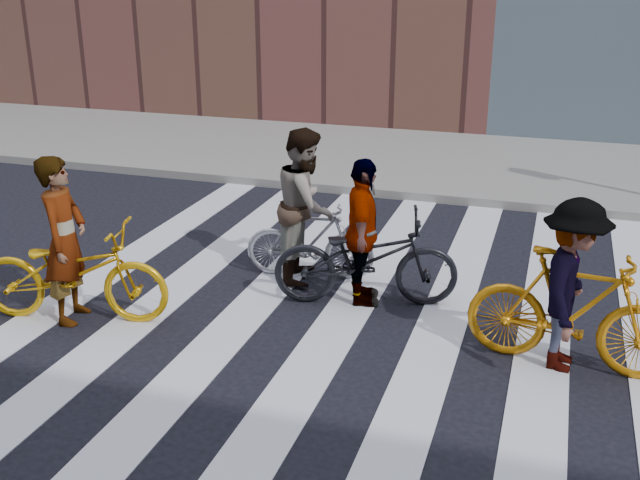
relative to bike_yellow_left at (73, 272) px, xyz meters
The scene contains 11 objects.
ground 3.52m from the bike_yellow_left, ahead, with size 100.00×100.00×0.00m, color black.
sidewalk_far 8.80m from the bike_yellow_left, 67.07° to the left, with size 100.00×5.00×0.15m, color slate.
zebra_crosswalk 3.52m from the bike_yellow_left, ahead, with size 8.25×10.00×0.01m.
bike_yellow_left is the anchor object (origin of this frame).
bike_silver_mid 2.89m from the bike_yellow_left, 42.54° to the left, with size 0.46×1.64×0.99m, color #A8ABB2.
bike_yellow_right 5.35m from the bike_yellow_left, ahead, with size 0.58×2.06×1.24m, color #C8780B.
bike_dark_rear 3.32m from the bike_yellow_left, 25.40° to the left, with size 0.75×2.15×1.13m, color black.
rider_left 0.38m from the bike_yellow_left, behind, with size 0.69×0.45×1.90m, color slate.
rider_mid 2.88m from the bike_yellow_left, 43.22° to the left, with size 0.94×0.74×1.94m, color slate.
rider_right 5.31m from the bike_yellow_left, ahead, with size 1.13×0.65×1.75m, color slate.
rider_rear 3.29m from the bike_yellow_left, 25.77° to the left, with size 1.03×0.43×1.76m, color slate.
Camera 1 is at (1.58, -7.05, 3.81)m, focal length 42.00 mm.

